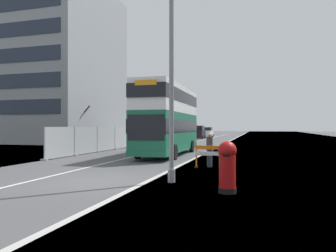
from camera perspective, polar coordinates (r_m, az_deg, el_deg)
The scene contains 15 objects.
ground at distance 13.08m, azimuth -10.52°, elevation -9.84°, with size 140.00×280.00×0.10m.
double_decker_bus at distance 24.29m, azimuth 0.10°, elevation 1.27°, with size 2.98×11.10×5.16m.
lamppost_foreground at distance 12.58m, azimuth 0.63°, elevation 10.93°, with size 0.29×0.70×9.63m.
red_pillar_postbox at distance 10.61m, azimuth 10.58°, elevation -6.80°, with size 0.61×0.61×1.69m.
roadworks_barrier at distance 16.81m, azimuth 7.39°, elevation -5.00°, with size 1.51×0.53×1.17m.
construction_site_fence at distance 31.89m, azimuth -8.21°, elevation -2.10°, with size 0.44×24.00×2.19m.
car_oncoming_near at distance 43.24m, azimuth 2.36°, elevation -1.63°, with size 2.04×4.53×2.15m.
car_receding_mid at distance 50.51m, azimuth 3.59°, elevation -1.43°, with size 1.92×4.56×2.12m.
car_receding_far at distance 56.97m, azimuth 5.55°, elevation -1.18°, with size 1.95×3.90×2.33m.
car_far_side at distance 65.31m, azimuth 7.10°, elevation -1.16°, with size 2.00×4.16×2.03m.
bare_tree_far_verge_near at distance 41.44m, azimuth -15.55°, elevation 0.13°, with size 3.59×2.90×4.80m.
bare_tree_far_verge_mid at distance 60.31m, azimuth -3.65°, elevation -0.04°, with size 2.55×2.74×4.25m.
bare_tree_far_verge_far at distance 73.27m, azimuth 0.62°, elevation -0.27°, with size 2.03×2.63×4.31m.
pedestrian_at_kerb at distance 17.28m, azimuth 7.46°, elevation -4.23°, with size 0.34×0.34×1.82m.
backdrop_office_block at distance 54.67m, azimuth -26.58°, elevation 9.04°, with size 31.46×16.73×21.67m.
Camera 1 is at (6.31, -11.42, 2.17)m, focal length 34.03 mm.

